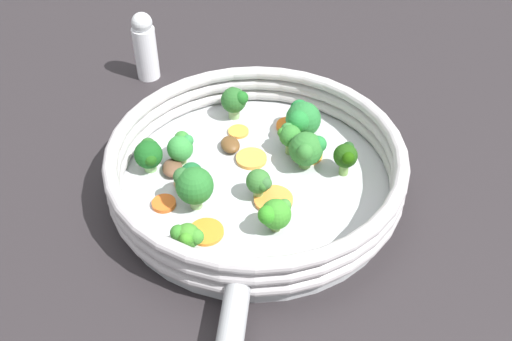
% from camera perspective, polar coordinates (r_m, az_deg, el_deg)
% --- Properties ---
extents(ground_plane, '(4.00, 4.00, 0.00)m').
position_cam_1_polar(ground_plane, '(0.76, -0.00, -1.78)').
color(ground_plane, '#262224').
extents(skillet, '(0.35, 0.35, 0.02)m').
position_cam_1_polar(skillet, '(0.75, -0.00, -1.32)').
color(skillet, '#B2B5B7').
rests_on(skillet, ground_plane).
extents(skillet_rim_wall, '(0.36, 0.36, 0.05)m').
position_cam_1_polar(skillet_rim_wall, '(0.73, -0.00, 0.69)').
color(skillet_rim_wall, '#B8B2B4').
rests_on(skillet_rim_wall, skillet).
extents(skillet_rivet_left, '(0.01, 0.01, 0.01)m').
position_cam_1_polar(skillet_rivet_left, '(0.64, -6.08, -9.90)').
color(skillet_rivet_left, '#B4B8B3').
rests_on(skillet_rivet_left, skillet).
extents(skillet_rivet_right, '(0.01, 0.01, 0.01)m').
position_cam_1_polar(skillet_rivet_right, '(0.63, 3.15, -10.69)').
color(skillet_rivet_right, '#B4B7BA').
rests_on(skillet_rivet_right, skillet).
extents(carrot_slice_0, '(0.05, 0.05, 0.01)m').
position_cam_1_polar(carrot_slice_0, '(0.77, -0.45, 1.15)').
color(carrot_slice_0, '#ED9C3E').
rests_on(carrot_slice_0, skillet).
extents(carrot_slice_1, '(0.05, 0.05, 0.00)m').
position_cam_1_polar(carrot_slice_1, '(0.68, -4.77, -5.85)').
color(carrot_slice_1, orange).
rests_on(carrot_slice_1, skillet).
extents(carrot_slice_2, '(0.06, 0.06, 0.00)m').
position_cam_1_polar(carrot_slice_2, '(0.72, 1.67, -2.79)').
color(carrot_slice_2, orange).
rests_on(carrot_slice_2, skillet).
extents(carrot_slice_3, '(0.04, 0.04, 0.00)m').
position_cam_1_polar(carrot_slice_3, '(0.82, -1.69, 3.73)').
color(carrot_slice_3, orange).
rests_on(carrot_slice_3, skillet).
extents(carrot_slice_4, '(0.05, 0.05, 0.00)m').
position_cam_1_polar(carrot_slice_4, '(0.78, 5.01, 1.49)').
color(carrot_slice_4, orange).
rests_on(carrot_slice_4, skillet).
extents(carrot_slice_5, '(0.04, 0.04, 0.01)m').
position_cam_1_polar(carrot_slice_5, '(0.83, 3.20, 4.26)').
color(carrot_slice_5, orange).
rests_on(carrot_slice_5, skillet).
extents(carrot_slice_6, '(0.04, 0.04, 0.01)m').
position_cam_1_polar(carrot_slice_6, '(0.72, -8.76, -3.13)').
color(carrot_slice_6, '#D75D1F').
rests_on(carrot_slice_6, skillet).
extents(broccoli_floret_0, '(0.04, 0.05, 0.06)m').
position_cam_1_polar(broccoli_floret_0, '(0.70, -6.01, -1.23)').
color(broccoli_floret_0, '#8BB46D').
rests_on(broccoli_floret_0, skillet).
extents(broccoli_floret_1, '(0.04, 0.04, 0.04)m').
position_cam_1_polar(broccoli_floret_1, '(0.67, 1.78, -4.19)').
color(broccoli_floret_1, '#678647').
rests_on(broccoli_floret_1, skillet).
extents(broccoli_floret_2, '(0.03, 0.03, 0.04)m').
position_cam_1_polar(broccoli_floret_2, '(0.77, 3.19, 3.37)').
color(broccoli_floret_2, '#749A51').
rests_on(broccoli_floret_2, skillet).
extents(broccoli_floret_3, '(0.03, 0.03, 0.04)m').
position_cam_1_polar(broccoli_floret_3, '(0.71, 0.33, -1.15)').
color(broccoli_floret_3, '#7E9E57').
rests_on(broccoli_floret_3, skillet).
extents(broccoli_floret_4, '(0.05, 0.05, 0.05)m').
position_cam_1_polar(broccoli_floret_4, '(0.80, 4.40, 4.96)').
color(broccoli_floret_4, '#629353').
rests_on(broccoli_floret_4, skillet).
extents(broccoli_floret_5, '(0.03, 0.03, 0.03)m').
position_cam_1_polar(broccoli_floret_5, '(0.66, -6.56, -6.24)').
color(broccoli_floret_5, '#6C9657').
rests_on(broccoli_floret_5, skillet).
extents(broccoli_floret_6, '(0.03, 0.03, 0.04)m').
position_cam_1_polar(broccoli_floret_6, '(0.74, 8.56, 1.36)').
color(broccoli_floret_6, '#78A44F').
rests_on(broccoli_floret_6, skillet).
extents(broccoli_floret_7, '(0.04, 0.04, 0.04)m').
position_cam_1_polar(broccoli_floret_7, '(0.76, -10.17, 1.58)').
color(broccoli_floret_7, '#7EB56A').
rests_on(broccoli_floret_7, skillet).
extents(broccoli_floret_8, '(0.04, 0.03, 0.04)m').
position_cam_1_polar(broccoli_floret_8, '(0.76, -7.16, 2.26)').
color(broccoli_floret_8, olive).
rests_on(broccoli_floret_8, skillet).
extents(broccoli_floret_9, '(0.04, 0.04, 0.05)m').
position_cam_1_polar(broccoli_floret_9, '(0.83, -2.07, 6.72)').
color(broccoli_floret_9, '#89AF6D').
rests_on(broccoli_floret_9, skillet).
extents(broccoli_floret_10, '(0.05, 0.04, 0.05)m').
position_cam_1_polar(broccoli_floret_10, '(0.75, 4.88, 2.04)').
color(broccoli_floret_10, '#619446').
rests_on(broccoli_floret_10, skillet).
extents(mushroom_piece_0, '(0.04, 0.04, 0.01)m').
position_cam_1_polar(mushroom_piece_0, '(0.79, -2.47, 2.48)').
color(mushroom_piece_0, brown).
rests_on(mushroom_piece_0, skillet).
extents(mushroom_piece_1, '(0.04, 0.04, 0.01)m').
position_cam_1_polar(mushroom_piece_1, '(0.76, -7.95, 0.24)').
color(mushroom_piece_1, brown).
rests_on(mushroom_piece_1, skillet).
extents(mushroom_piece_2, '(0.03, 0.03, 0.01)m').
position_cam_1_polar(mushroom_piece_2, '(0.74, -6.77, -1.39)').
color(mushroom_piece_2, olive).
rests_on(mushroom_piece_2, skillet).
extents(salt_shaker, '(0.04, 0.04, 0.11)m').
position_cam_1_polar(salt_shaker, '(0.95, -10.52, 11.56)').
color(salt_shaker, white).
rests_on(salt_shaker, ground_plane).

